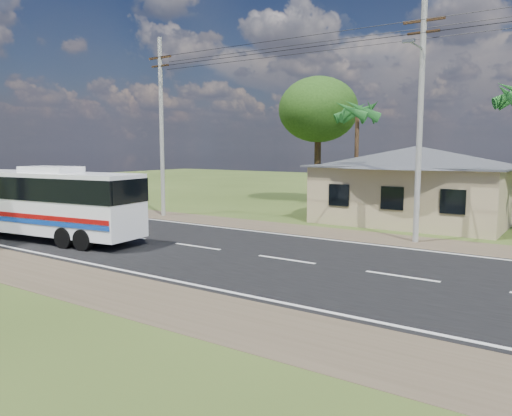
{
  "coord_description": "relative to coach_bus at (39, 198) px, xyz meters",
  "views": [
    {
      "loc": [
        9.63,
        -16.2,
        4.31
      ],
      "look_at": [
        -2.1,
        1.0,
        1.78
      ],
      "focal_mm": 35.0,
      "sensor_mm": 36.0,
      "label": 1
    }
  ],
  "objects": [
    {
      "name": "utility_poles",
      "position": [
        14.54,
        9.25,
        3.8
      ],
      "size": [
        32.8,
        2.22,
        11.0
      ],
      "color": "#9E9E99",
      "rests_on": "ground"
    },
    {
      "name": "palm_far",
      "position": [
        7.87,
        18.76,
        4.7
      ],
      "size": [
        2.8,
        2.8,
        7.7
      ],
      "color": "#47301E",
      "rests_on": "ground"
    },
    {
      "name": "ground",
      "position": [
        11.87,
        2.76,
        -1.97
      ],
      "size": [
        120.0,
        120.0,
        0.0
      ],
      "primitive_type": "plane",
      "color": "#304318",
      "rests_on": "ground"
    },
    {
      "name": "small_car",
      "position": [
        -1.9,
        4.24,
        -1.39
      ],
      "size": [
        2.41,
        3.7,
        1.17
      ],
      "primitive_type": "imported",
      "rotation": [
        0.0,
        0.0,
        0.33
      ],
      "color": "#333336",
      "rests_on": "ground"
    },
    {
      "name": "road",
      "position": [
        11.87,
        2.76,
        -1.96
      ],
      "size": [
        120.0,
        16.0,
        0.03
      ],
      "color": "black",
      "rests_on": "ground"
    },
    {
      "name": "house",
      "position": [
        12.87,
        15.76,
        0.67
      ],
      "size": [
        12.4,
        10.0,
        5.0
      ],
      "color": "tan",
      "rests_on": "ground"
    },
    {
      "name": "tree_behind_house",
      "position": [
        3.87,
        20.76,
        5.14
      ],
      "size": [
        6.0,
        6.0,
        9.61
      ],
      "color": "#47301E",
      "rests_on": "ground"
    },
    {
      "name": "coach_bus",
      "position": [
        0.0,
        0.0,
        0.0
      ],
      "size": [
        11.31,
        3.74,
        3.45
      ],
      "rotation": [
        0.0,
        0.0,
        0.13
      ],
      "color": "white",
      "rests_on": "ground"
    }
  ]
}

